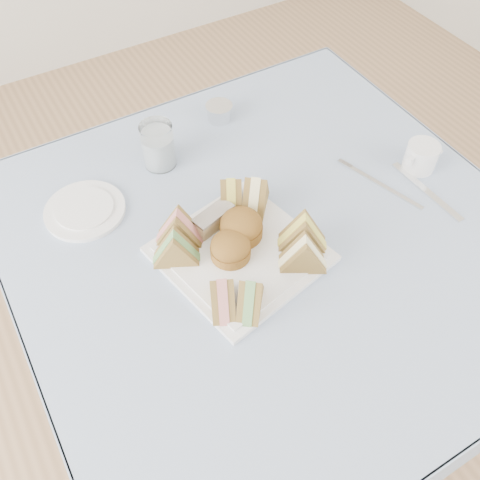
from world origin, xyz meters
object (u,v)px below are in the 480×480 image
water_glass (158,145)px  table (266,328)px  serving_plate (240,254)px  creamer_jug (421,157)px

water_glass → table: bearing=-71.4°
table → serving_plate: bearing=-173.1°
table → serving_plate: 0.39m
water_glass → creamer_jug: 0.59m
table → water_glass: 0.54m
serving_plate → water_glass: 0.33m
water_glass → creamer_jug: water_glass is taller
serving_plate → water_glass: water_glass is taller
serving_plate → creamer_jug: creamer_jug is taller
table → water_glass: (-0.10, 0.31, 0.43)m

